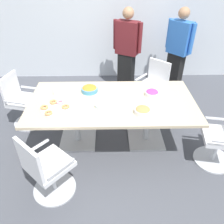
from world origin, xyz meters
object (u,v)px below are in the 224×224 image
(person_standing_0, at_px, (127,50))
(snack_bowl_chips_orange, at_px, (89,89))
(office_chair_3, at_px, (153,88))
(snack_bowl_cookies, at_px, (143,110))
(office_chair_1, at_px, (46,170))
(snack_bowl_candy_mix, at_px, (152,93))
(person_standing_1, at_px, (178,50))
(office_chair_0, at_px, (23,103))
(conference_table, at_px, (112,108))
(office_chair_2, at_px, (224,140))
(plate_stack, at_px, (101,105))
(napkin_pile, at_px, (60,90))
(donut_platter, at_px, (55,108))

(person_standing_0, relative_size, snack_bowl_chips_orange, 6.79)
(office_chair_3, relative_size, snack_bowl_cookies, 4.10)
(snack_bowl_cookies, bearing_deg, office_chair_3, 73.07)
(office_chair_1, bearing_deg, snack_bowl_candy_mix, 81.08)
(person_standing_0, bearing_deg, snack_bowl_cookies, 119.95)
(person_standing_1, height_order, snack_bowl_candy_mix, person_standing_1)
(office_chair_0, relative_size, office_chair_1, 1.00)
(conference_table, xyz_separation_m, person_standing_0, (0.34, 1.71, 0.26))
(office_chair_0, height_order, snack_bowl_candy_mix, office_chair_0)
(office_chair_3, xyz_separation_m, person_standing_1, (0.59, 0.74, 0.47))
(office_chair_2, distance_m, plate_stack, 1.74)
(conference_table, bearing_deg, snack_bowl_cookies, -37.34)
(conference_table, height_order, napkin_pile, napkin_pile)
(office_chair_0, distance_m, person_standing_0, 2.27)
(office_chair_0, relative_size, snack_bowl_chips_orange, 3.63)
(donut_platter, bearing_deg, conference_table, 13.81)
(napkin_pile, bearing_deg, donut_platter, -88.73)
(napkin_pile, bearing_deg, office_chair_1, -89.91)
(napkin_pile, bearing_deg, person_standing_0, 52.25)
(office_chair_2, distance_m, donut_platter, 2.35)
(office_chair_1, relative_size, donut_platter, 2.32)
(office_chair_2, height_order, person_standing_1, person_standing_1)
(snack_bowl_cookies, xyz_separation_m, plate_stack, (-0.55, 0.16, -0.02))
(snack_bowl_chips_orange, relative_size, plate_stack, 1.37)
(conference_table, relative_size, napkin_pile, 16.01)
(office_chair_0, bearing_deg, office_chair_2, 86.36)
(person_standing_1, distance_m, donut_platter, 2.89)
(office_chair_0, height_order, person_standing_1, person_standing_1)
(person_standing_0, bearing_deg, donut_platter, 87.50)
(conference_table, height_order, snack_bowl_candy_mix, snack_bowl_candy_mix)
(snack_bowl_chips_orange, bearing_deg, person_standing_1, 39.99)
(snack_bowl_candy_mix, xyz_separation_m, plate_stack, (-0.75, -0.29, -0.02))
(snack_bowl_chips_orange, distance_m, donut_platter, 0.64)
(snack_bowl_chips_orange, xyz_separation_m, plate_stack, (0.19, -0.41, -0.03))
(conference_table, height_order, donut_platter, donut_platter)
(napkin_pile, bearing_deg, office_chair_0, 161.17)
(office_chair_2, height_order, snack_bowl_chips_orange, office_chair_2)
(office_chair_0, xyz_separation_m, person_standing_0, (1.85, 1.21, 0.48))
(conference_table, relative_size, person_standing_0, 1.41)
(snack_bowl_candy_mix, relative_size, plate_stack, 1.13)
(office_chair_3, bearing_deg, office_chair_1, 93.53)
(office_chair_0, bearing_deg, donut_platter, 61.25)
(conference_table, bearing_deg, person_standing_0, 78.88)
(office_chair_0, relative_size, napkin_pile, 6.07)
(office_chair_0, bearing_deg, office_chair_1, 40.67)
(office_chair_1, height_order, snack_bowl_candy_mix, office_chair_1)
(person_standing_1, xyz_separation_m, snack_bowl_candy_mix, (-0.78, -1.57, -0.09))
(office_chair_0, relative_size, person_standing_0, 0.53)
(conference_table, bearing_deg, donut_platter, -166.19)
(person_standing_0, bearing_deg, office_chair_0, 61.18)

